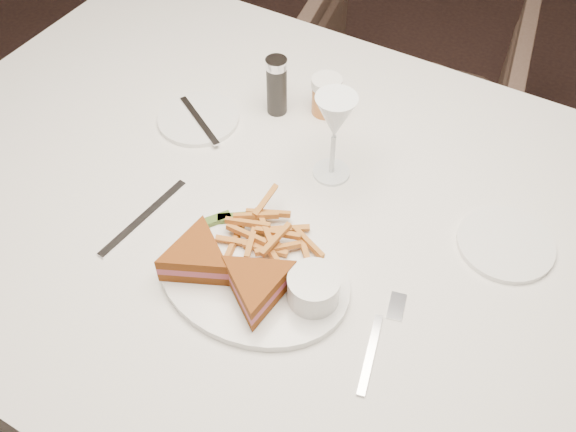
% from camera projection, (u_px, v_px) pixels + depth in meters
% --- Properties ---
extents(ground, '(5.00, 5.00, 0.00)m').
position_uv_depth(ground, '(393.00, 406.00, 1.67)').
color(ground, black).
rests_on(ground, ground).
extents(table, '(1.64, 1.15, 0.75)m').
position_uv_depth(table, '(298.00, 327.00, 1.39)').
color(table, silver).
rests_on(table, ground).
extents(chair_far, '(0.71, 0.67, 0.66)m').
position_uv_depth(chair_far, '(404.00, 92.00, 1.99)').
color(chair_far, '#4C382E').
rests_on(chair_far, ground).
extents(table_setting, '(0.78, 0.66, 0.18)m').
position_uv_depth(table_setting, '(279.00, 221.00, 1.05)').
color(table_setting, white).
rests_on(table_setting, table).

